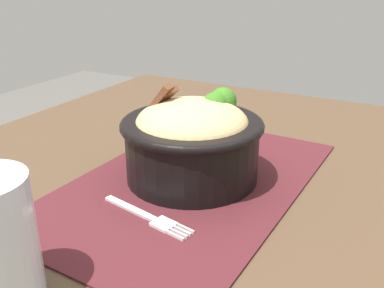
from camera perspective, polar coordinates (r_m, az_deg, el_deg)
The scene contains 4 objects.
table at distance 0.63m, azimuth 2.23°, elevation -12.18°, with size 1.02×0.91×0.75m.
placemat at distance 0.59m, azimuth -0.24°, elevation -5.07°, with size 0.46×0.28×0.00m, color #47191E.
bowl at distance 0.58m, azimuth 0.06°, elevation 0.81°, with size 0.20×0.20×0.13m.
fork at distance 0.51m, azimuth -5.69°, elevation -9.71°, with size 0.04×0.13×0.00m.
Camera 1 is at (0.47, 0.23, 1.02)m, focal length 40.01 mm.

